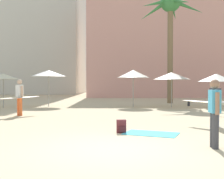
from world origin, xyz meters
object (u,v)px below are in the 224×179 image
(backpack, at_px, (121,127))
(person_far_right, at_px, (214,110))
(cafe_umbrella_5, at_px, (3,76))
(beach_towel, at_px, (151,133))
(cafe_umbrella_6, at_px, (172,76))
(cafe_umbrella_3, at_px, (216,78))
(cafe_umbrella_1, at_px, (49,73))
(person_near_left, at_px, (19,97))
(person_mid_center, at_px, (216,102))
(palm_tree_left, at_px, (170,14))
(cafe_umbrella_0, at_px, (133,74))

(backpack, relative_size, person_far_right, 0.25)
(cafe_umbrella_5, relative_size, beach_towel, 1.35)
(person_far_right, bearing_deg, cafe_umbrella_6, -92.35)
(cafe_umbrella_5, bearing_deg, backpack, -50.64)
(beach_towel, bearing_deg, cafe_umbrella_6, 77.64)
(cafe_umbrella_3, bearing_deg, beach_towel, -116.58)
(cafe_umbrella_1, xyz_separation_m, backpack, (5.11, -10.62, -2.08))
(person_near_left, height_order, person_far_right, person_near_left)
(person_mid_center, bearing_deg, beach_towel, -95.84)
(palm_tree_left, bearing_deg, cafe_umbrella_3, -59.64)
(cafe_umbrella_1, distance_m, beach_towel, 12.56)
(beach_towel, xyz_separation_m, backpack, (-0.94, 0.15, 0.19))
(cafe_umbrella_3, xyz_separation_m, backpack, (-6.20, -10.35, -1.76))
(cafe_umbrella_6, height_order, person_mid_center, cafe_umbrella_6)
(cafe_umbrella_1, bearing_deg, cafe_umbrella_6, -0.92)
(cafe_umbrella_5, bearing_deg, palm_tree_left, 22.90)
(beach_towel, xyz_separation_m, person_far_right, (1.37, -2.00, 0.92))
(cafe_umbrella_6, relative_size, backpack, 5.98)
(beach_towel, bearing_deg, cafe_umbrella_0, 91.38)
(cafe_umbrella_5, xyz_separation_m, cafe_umbrella_6, (11.11, 0.93, 0.04))
(cafe_umbrella_6, relative_size, beach_towel, 1.51)
(cafe_umbrella_1, height_order, cafe_umbrella_6, cafe_umbrella_1)
(palm_tree_left, relative_size, cafe_umbrella_0, 3.59)
(beach_towel, bearing_deg, person_far_right, -55.56)
(cafe_umbrella_5, distance_m, person_far_right, 15.54)
(beach_towel, bearing_deg, backpack, 171.03)
(person_mid_center, bearing_deg, cafe_umbrella_5, -162.25)
(cafe_umbrella_1, bearing_deg, beach_towel, -60.64)
(backpack, xyz_separation_m, person_far_right, (2.32, -2.15, 0.73))
(cafe_umbrella_5, relative_size, cafe_umbrella_6, 0.89)
(cafe_umbrella_5, bearing_deg, person_near_left, -60.22)
(cafe_umbrella_1, relative_size, person_mid_center, 0.99)
(cafe_umbrella_1, height_order, person_mid_center, cafe_umbrella_1)
(cafe_umbrella_0, bearing_deg, person_near_left, -136.17)
(beach_towel, height_order, person_mid_center, person_mid_center)
(beach_towel, height_order, backpack, backpack)
(cafe_umbrella_6, xyz_separation_m, person_mid_center, (0.15, -9.19, -1.17))
(cafe_umbrella_3, xyz_separation_m, beach_towel, (-5.25, -10.49, -1.96))
(cafe_umbrella_5, bearing_deg, person_mid_center, -36.26)
(cafe_umbrella_1, xyz_separation_m, cafe_umbrella_5, (-2.73, -1.06, -0.23))
(cafe_umbrella_6, bearing_deg, palm_tree_left, 82.74)
(cafe_umbrella_5, xyz_separation_m, backpack, (7.84, -9.56, -1.85))
(backpack, bearing_deg, person_mid_center, 103.63)
(palm_tree_left, bearing_deg, backpack, -104.66)
(cafe_umbrella_0, height_order, cafe_umbrella_1, cafe_umbrella_1)
(beach_towel, distance_m, person_near_left, 7.80)
(cafe_umbrella_3, distance_m, person_mid_center, 9.53)
(palm_tree_left, relative_size, cafe_umbrella_6, 3.56)
(cafe_umbrella_6, height_order, person_far_right, cafe_umbrella_6)
(beach_towel, relative_size, backpack, 3.96)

